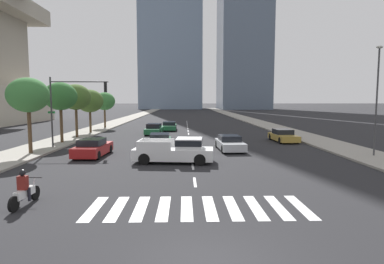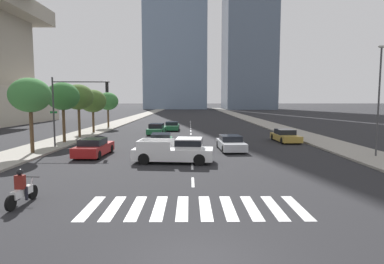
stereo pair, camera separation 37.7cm
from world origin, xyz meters
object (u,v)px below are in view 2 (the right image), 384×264
(street_tree_third, at_px, (78,97))
(street_tree_fourth, at_px, (93,101))
(street_tree_second, at_px, (63,97))
(street_lamp_east, at_px, (379,93))
(sedan_gold_4, at_px, (285,136))
(street_tree_fifth, at_px, (108,101))
(traffic_signal_far, at_px, (74,99))
(sedan_green_2, at_px, (157,129))
(motorcycle_lead, at_px, (22,191))
(pickup_truck, at_px, (177,151))
(sedan_green_3, at_px, (161,141))
(sedan_green_5, at_px, (172,126))
(sedan_red_1, at_px, (94,148))
(sedan_silver_0, at_px, (231,143))
(street_tree_nearest, at_px, (30,95))

(street_tree_third, height_order, street_tree_fourth, street_tree_third)
(street_tree_second, xyz_separation_m, street_tree_fourth, (0.00, 9.66, -0.47))
(street_lamp_east, distance_m, street_tree_second, 26.94)
(street_tree_fourth, bearing_deg, sedan_gold_4, -21.32)
(street_tree_fifth, bearing_deg, street_lamp_east, -44.55)
(sedan_gold_4, xyz_separation_m, traffic_signal_far, (-19.58, -4.37, 3.71))
(sedan_green_2, xyz_separation_m, street_tree_second, (-8.06, -8.67, 3.93))
(motorcycle_lead, distance_m, street_lamp_east, 23.24)
(street_tree_second, bearing_deg, traffic_signal_far, -55.32)
(pickup_truck, distance_m, street_lamp_east, 15.01)
(sedan_green_3, relative_size, sedan_green_5, 1.03)
(sedan_red_1, height_order, street_lamp_east, street_lamp_east)
(sedan_green_3, height_order, street_lamp_east, street_lamp_east)
(sedan_red_1, distance_m, street_tree_fourth, 17.76)
(pickup_truck, height_order, sedan_green_3, pickup_truck)
(street_tree_fifth, bearing_deg, street_tree_fourth, -90.00)
(sedan_green_3, xyz_separation_m, street_tree_fifth, (-9.63, 20.14, 3.41))
(sedan_gold_4, relative_size, traffic_signal_far, 0.76)
(sedan_green_5, bearing_deg, street_lamp_east, -144.15)
(sedan_green_2, bearing_deg, traffic_signal_far, 156.84)
(street_tree_third, bearing_deg, sedan_silver_0, -29.27)
(street_tree_second, bearing_deg, motorcycle_lead, -73.83)
(pickup_truck, height_order, sedan_green_2, pickup_truck)
(street_tree_fourth, bearing_deg, sedan_green_2, -6.98)
(street_tree_fifth, bearing_deg, street_tree_second, -90.00)
(sedan_silver_0, height_order, street_tree_nearest, street_tree_nearest)
(sedan_gold_4, bearing_deg, pickup_truck, -46.37)
(sedan_silver_0, xyz_separation_m, sedan_green_3, (-5.96, 1.41, 0.02))
(street_lamp_east, distance_m, street_tree_third, 28.57)
(sedan_red_1, xyz_separation_m, street_tree_third, (-4.90, 11.46, 3.88))
(traffic_signal_far, xyz_separation_m, street_tree_fifth, (-2.22, 20.43, -0.29))
(pickup_truck, height_order, street_tree_fourth, street_tree_fourth)
(traffic_signal_far, distance_m, street_tree_third, 7.94)
(sedan_green_3, height_order, street_tree_fifth, street_tree_fifth)
(sedan_green_2, distance_m, sedan_gold_4, 15.66)
(street_tree_second, relative_size, street_tree_third, 1.00)
(sedan_green_3, bearing_deg, sedan_green_2, 5.90)
(sedan_green_3, bearing_deg, street_tree_nearest, 108.26)
(sedan_red_1, xyz_separation_m, street_tree_second, (-4.90, 7.05, 3.91))
(sedan_green_2, bearing_deg, pickup_truck, -167.04)
(motorcycle_lead, bearing_deg, street_tree_fourth, 14.93)
(sedan_green_2, distance_m, traffic_signal_far, 13.75)
(street_tree_nearest, distance_m, street_tree_second, 6.44)
(sedan_green_2, bearing_deg, street_tree_second, 140.08)
(sedan_gold_4, height_order, street_tree_fifth, street_tree_fifth)
(sedan_gold_4, relative_size, street_tree_second, 0.80)
(street_tree_third, bearing_deg, sedan_red_1, -66.84)
(street_tree_nearest, bearing_deg, street_lamp_east, -3.65)
(sedan_gold_4, distance_m, street_tree_third, 22.39)
(traffic_signal_far, height_order, street_tree_nearest, traffic_signal_far)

